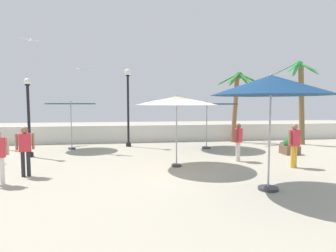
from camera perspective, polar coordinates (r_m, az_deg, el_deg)
ground_plane at (r=9.59m, az=2.53°, el=-9.70°), size 56.00×56.00×0.00m
boundary_wall at (r=17.39m, az=-2.55°, el=-1.53°), size 25.20×0.30×1.05m
patio_umbrella_0 at (r=14.86m, az=7.93°, el=4.18°), size 3.18×3.18×2.51m
patio_umbrella_1 at (r=10.40m, az=1.76°, el=5.15°), size 3.10×3.10×2.70m
patio_umbrella_2 at (r=8.00m, az=20.28°, el=7.73°), size 3.20×3.20×3.16m
patio_umbrella_3 at (r=15.28m, az=-19.23°, el=4.00°), size 2.48×2.48×2.53m
palm_tree_0 at (r=17.81m, az=13.83°, el=5.95°), size 2.70×2.70×4.33m
palm_tree_1 at (r=17.87m, az=25.42°, el=6.20°), size 2.65×2.75×4.83m
lamp_post_1 at (r=15.55m, az=-8.16°, el=5.48°), size 0.37×0.37×4.27m
lamp_post_2 at (r=13.78m, az=-26.56°, el=2.07°), size 0.30×0.30×3.48m
guest_1 at (r=10.14m, az=-27.13°, el=-3.74°), size 0.54×0.33×1.63m
guest_2 at (r=11.81m, az=14.13°, el=-2.49°), size 0.42×0.42×1.57m
guest_3 at (r=11.30m, az=24.37°, el=-2.86°), size 0.54×0.33×1.63m
seagull_0 at (r=19.36m, az=-26.36°, el=15.53°), size 1.01×0.89×0.14m
seagull_1 at (r=14.59m, az=-17.74°, el=10.95°), size 1.13×0.68×0.14m
planter at (r=14.35m, az=23.60°, el=-3.76°), size 0.70×0.70×0.85m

